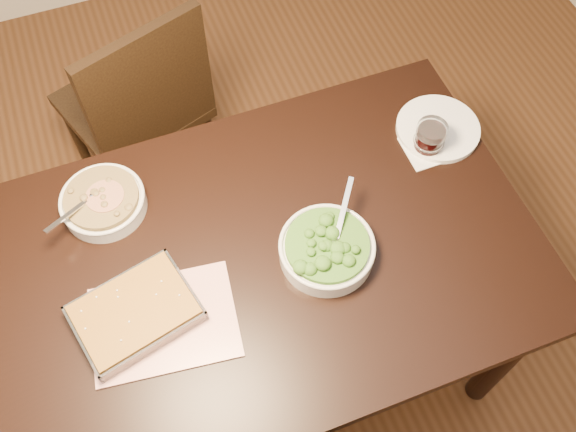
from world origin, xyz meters
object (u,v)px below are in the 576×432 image
at_px(chair_far, 141,106).
at_px(table, 260,273).
at_px(wine_tumbler, 430,137).
at_px(broccoli_bowl, 327,249).
at_px(stew_bowl, 103,201).
at_px(dinner_plate, 438,129).
at_px(baking_dish, 135,313).

bearing_deg(chair_far, table, 81.37).
height_order(wine_tumbler, chair_far, chair_far).
height_order(broccoli_bowl, chair_far, chair_far).
bearing_deg(wine_tumbler, stew_bowl, 171.73).
bearing_deg(dinner_plate, table, -161.95).
height_order(table, wine_tumbler, wine_tumbler).
bearing_deg(dinner_plate, wine_tumbler, -141.06).
xyz_separation_m(table, chair_far, (-0.15, 0.80, -0.15)).
bearing_deg(table, baking_dish, -171.05).
bearing_deg(table, stew_bowl, 139.78).
relative_size(wine_tumbler, chair_far, 0.10).
relative_size(baking_dish, chair_far, 0.35).
height_order(broccoli_bowl, dinner_plate, broccoli_bowl).
bearing_deg(broccoli_bowl, wine_tumbler, 28.07).
xyz_separation_m(broccoli_bowl, dinner_plate, (0.44, 0.25, -0.02)).
bearing_deg(stew_bowl, dinner_plate, -4.89).
xyz_separation_m(dinner_plate, chair_far, (-0.75, 0.60, -0.25)).
relative_size(stew_bowl, wine_tumbler, 2.37).
xyz_separation_m(table, dinner_plate, (0.60, 0.20, 0.10)).
distance_m(broccoli_bowl, dinner_plate, 0.51).
distance_m(broccoli_bowl, wine_tumbler, 0.43).
distance_m(table, dinner_plate, 0.64).
bearing_deg(wine_tumbler, dinner_plate, 38.94).
distance_m(stew_bowl, wine_tumbler, 0.88).
bearing_deg(dinner_plate, broccoli_bowl, -150.35).
bearing_deg(baking_dish, chair_far, 65.27).
bearing_deg(dinner_plate, stew_bowl, 175.11).
distance_m(stew_bowl, dinner_plate, 0.93).
distance_m(baking_dish, chair_far, 0.90).
xyz_separation_m(broccoli_bowl, baking_dish, (-0.48, 0.01, -0.01)).
xyz_separation_m(stew_bowl, baking_dish, (0.00, -0.33, -0.01)).
height_order(stew_bowl, dinner_plate, stew_bowl).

